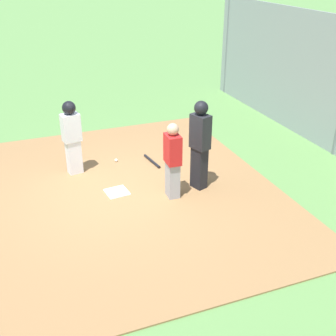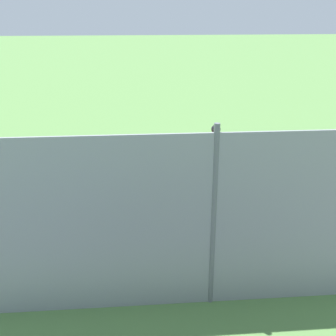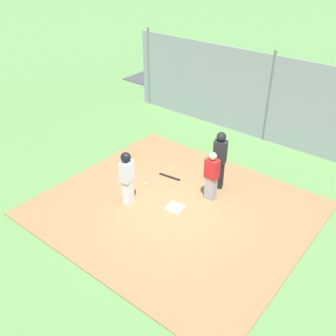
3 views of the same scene
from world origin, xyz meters
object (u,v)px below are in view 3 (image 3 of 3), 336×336
at_px(runner, 127,175).
at_px(parked_car_dark, 308,96).
at_px(catcher, 212,175).
at_px(baseball_bat, 170,177).
at_px(umpire, 220,159).
at_px(baseball, 146,183).
at_px(home_plate, 175,207).

bearing_deg(runner, parked_car_dark, 71.46).
bearing_deg(catcher, baseball_bat, -92.29).
xyz_separation_m(umpire, baseball, (1.81, 1.29, -0.96)).
height_order(catcher, baseball_bat, catcher).
distance_m(catcher, baseball, 2.20).
bearing_deg(runner, baseball, 91.35).
relative_size(catcher, umpire, 0.83).
xyz_separation_m(home_plate, runner, (1.22, 0.62, 0.93)).
distance_m(home_plate, baseball, 1.48).
distance_m(home_plate, baseball_bat, 1.58).
xyz_separation_m(catcher, parked_car_dark, (0.36, -8.25, -0.22)).
bearing_deg(umpire, home_plate, -31.64).
xyz_separation_m(home_plate, baseball, (1.43, -0.37, 0.03)).
height_order(umpire, baseball, umpire).
bearing_deg(baseball, umpire, -144.43).
bearing_deg(home_plate, parked_car_dark, -91.03).
bearing_deg(runner, catcher, 32.52).
distance_m(baseball_bat, parked_car_dark, 8.24).
distance_m(home_plate, catcher, 1.39).
height_order(baseball_bat, baseball, baseball).
bearing_deg(umpire, baseball_bat, -89.38).
height_order(umpire, baseball_bat, umpire).
distance_m(runner, parked_car_dark, 9.99).
relative_size(catcher, baseball, 20.94).
bearing_deg(parked_car_dark, home_plate, -84.37).
bearing_deg(home_plate, baseball, -14.44).
height_order(home_plate, baseball, baseball).
xyz_separation_m(catcher, baseball_bat, (1.63, -0.13, -0.77)).
bearing_deg(baseball_bat, parked_car_dark, -106.57).
bearing_deg(parked_car_dark, runner, -91.33).
xyz_separation_m(runner, baseball, (0.21, -0.99, -0.91)).
xyz_separation_m(home_plate, parked_car_dark, (-0.17, -9.26, 0.57)).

